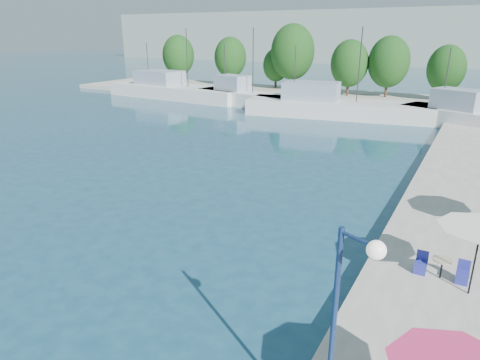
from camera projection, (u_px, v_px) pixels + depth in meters
The scene contains 16 objects.
quay_far at pixel (345, 99), 60.69m from camera, with size 90.00×16.00×0.60m, color #9A968B.
hill_west at pixel (362, 37), 145.02m from camera, with size 180.00×40.00×16.00m, color gray.
trawler_01 at pixel (174, 90), 63.55m from camera, with size 22.69×7.35×10.20m.
trawler_02 at pixel (242, 97), 56.94m from camera, with size 15.03×7.07×10.20m.
trawler_03 at pixel (333, 107), 49.13m from camera, with size 21.14×8.59×10.20m.
trawler_04 at pixel (475, 119), 42.40m from camera, with size 15.67×9.40×10.20m.
tree_01 at pixel (178, 55), 75.90m from camera, with size 5.60×5.60×8.29m.
tree_02 at pixel (230, 57), 72.65m from camera, with size 5.40×5.40×7.99m.
tree_03 at pixel (276, 65), 69.51m from camera, with size 4.24×4.24×6.27m.
tree_04 at pixel (293, 52), 66.19m from camera, with size 6.75×6.75×9.99m.
tree_05 at pixel (349, 63), 60.19m from camera, with size 5.24×5.24×7.76m.
tree_06 at pixel (389, 62), 58.75m from camera, with size 5.59×5.59×8.27m.
tree_07 at pixel (446, 69), 55.73m from camera, with size 4.85×4.85×7.17m.
umbrella_white at pixel (480, 235), 14.05m from camera, with size 2.73×2.73×2.49m.
cafe_table_02 at pixel (441, 271), 15.65m from camera, with size 1.82×0.70×0.76m.
street_lamp at pixel (349, 302), 8.45m from camera, with size 0.98×0.55×5.03m.
Camera 1 is at (8.95, 6.37, 9.13)m, focal length 32.00 mm.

